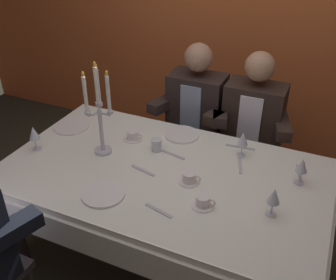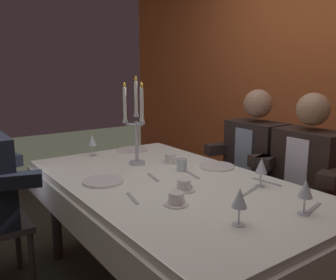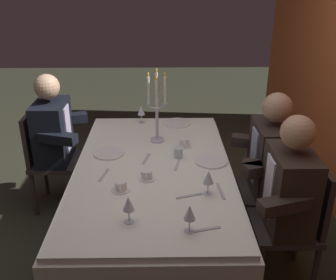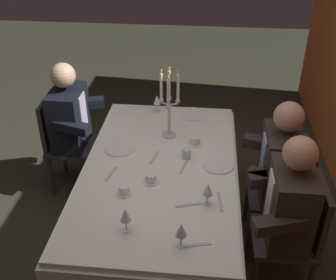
{
  "view_description": "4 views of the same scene",
  "coord_description": "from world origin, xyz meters",
  "px_view_note": "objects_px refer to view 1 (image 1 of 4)",
  "views": [
    {
      "loc": [
        0.79,
        -1.69,
        2.09
      ],
      "look_at": [
        -0.02,
        0.12,
        0.88
      ],
      "focal_mm": 41.51,
      "sensor_mm": 36.0,
      "label": 1
    },
    {
      "loc": [
        1.64,
        -1.18,
        1.39
      ],
      "look_at": [
        -0.16,
        0.09,
        0.95
      ],
      "focal_mm": 38.26,
      "sensor_mm": 36.0,
      "label": 2
    },
    {
      "loc": [
        2.44,
        0.07,
        2.04
      ],
      "look_at": [
        -0.08,
        0.11,
        0.91
      ],
      "focal_mm": 41.4,
      "sensor_mm": 36.0,
      "label": 3
    },
    {
      "loc": [
        2.4,
        0.3,
        2.48
      ],
      "look_at": [
        -0.03,
        0.06,
        0.95
      ],
      "focal_mm": 43.8,
      "sensor_mm": 36.0,
      "label": 4
    }
  ],
  "objects_px": {
    "wine_glass_0": "(302,166)",
    "coffee_cup_2": "(189,178)",
    "dinner_plate_0": "(72,126)",
    "wine_glass_3": "(243,140)",
    "seated_diner_1": "(197,106)",
    "wine_glass_1": "(34,133)",
    "dinner_plate_2": "(103,194)",
    "candelabra": "(100,114)",
    "coffee_cup_0": "(133,136)",
    "dining_table": "(163,186)",
    "wine_glass_2": "(274,197)",
    "water_tumbler_0": "(157,145)",
    "seated_diner_2": "(253,118)",
    "dinner_plate_1": "(182,135)",
    "coffee_cup_1": "(203,201)"
  },
  "relations": [
    {
      "from": "dinner_plate_1",
      "to": "coffee_cup_1",
      "type": "xyz_separation_m",
      "value": [
        0.38,
        -0.62,
        0.02
      ]
    },
    {
      "from": "seated_diner_2",
      "to": "wine_glass_3",
      "type": "bearing_deg",
      "value": -84.71
    },
    {
      "from": "wine_glass_2",
      "to": "seated_diner_2",
      "type": "distance_m",
      "value": 1.06
    },
    {
      "from": "dinner_plate_0",
      "to": "wine_glass_0",
      "type": "relative_size",
      "value": 1.49
    },
    {
      "from": "candelabra",
      "to": "seated_diner_2",
      "type": "xyz_separation_m",
      "value": [
        0.76,
        0.86,
        -0.27
      ]
    },
    {
      "from": "coffee_cup_0",
      "to": "coffee_cup_2",
      "type": "distance_m",
      "value": 0.58
    },
    {
      "from": "wine_glass_3",
      "to": "water_tumbler_0",
      "type": "xyz_separation_m",
      "value": [
        -0.51,
        -0.16,
        -0.08
      ]
    },
    {
      "from": "candelabra",
      "to": "wine_glass_3",
      "type": "bearing_deg",
      "value": 21.76
    },
    {
      "from": "wine_glass_1",
      "to": "wine_glass_2",
      "type": "relative_size",
      "value": 1.0
    },
    {
      "from": "water_tumbler_0",
      "to": "dinner_plate_1",
      "type": "bearing_deg",
      "value": 71.93
    },
    {
      "from": "dinner_plate_2",
      "to": "seated_diner_1",
      "type": "bearing_deg",
      "value": 86.22
    },
    {
      "from": "wine_glass_3",
      "to": "dining_table",
      "type": "bearing_deg",
      "value": -137.04
    },
    {
      "from": "wine_glass_3",
      "to": "candelabra",
      "type": "bearing_deg",
      "value": -158.24
    },
    {
      "from": "wine_glass_0",
      "to": "wine_glass_1",
      "type": "distance_m",
      "value": 1.62
    },
    {
      "from": "wine_glass_3",
      "to": "wine_glass_2",
      "type": "bearing_deg",
      "value": -58.98
    },
    {
      "from": "dining_table",
      "to": "coffee_cup_2",
      "type": "xyz_separation_m",
      "value": [
        0.18,
        -0.04,
        0.15
      ]
    },
    {
      "from": "wine_glass_3",
      "to": "seated_diner_1",
      "type": "bearing_deg",
      "value": 132.89
    },
    {
      "from": "candelabra",
      "to": "coffee_cup_2",
      "type": "relative_size",
      "value": 4.54
    },
    {
      "from": "dining_table",
      "to": "wine_glass_1",
      "type": "bearing_deg",
      "value": -171.9
    },
    {
      "from": "wine_glass_0",
      "to": "coffee_cup_1",
      "type": "distance_m",
      "value": 0.6
    },
    {
      "from": "wine_glass_3",
      "to": "coffee_cup_1",
      "type": "xyz_separation_m",
      "value": [
        -0.06,
        -0.55,
        -0.09
      ]
    },
    {
      "from": "dinner_plate_2",
      "to": "coffee_cup_0",
      "type": "xyz_separation_m",
      "value": [
        -0.13,
        0.58,
        0.02
      ]
    },
    {
      "from": "coffee_cup_0",
      "to": "dining_table",
      "type": "bearing_deg",
      "value": -36.09
    },
    {
      "from": "dinner_plate_1",
      "to": "coffee_cup_2",
      "type": "relative_size",
      "value": 1.78
    },
    {
      "from": "dinner_plate_1",
      "to": "coffee_cup_0",
      "type": "bearing_deg",
      "value": -147.12
    },
    {
      "from": "dinner_plate_2",
      "to": "coffee_cup_2",
      "type": "relative_size",
      "value": 1.8
    },
    {
      "from": "seated_diner_1",
      "to": "wine_glass_1",
      "type": "bearing_deg",
      "value": -125.53
    },
    {
      "from": "seated_diner_1",
      "to": "candelabra",
      "type": "bearing_deg",
      "value": -109.9
    },
    {
      "from": "dinner_plate_2",
      "to": "wine_glass_3",
      "type": "xyz_separation_m",
      "value": [
        0.58,
        0.69,
        0.11
      ]
    },
    {
      "from": "candelabra",
      "to": "wine_glass_1",
      "type": "xyz_separation_m",
      "value": [
        -0.41,
        -0.15,
        -0.15
      ]
    },
    {
      "from": "wine_glass_3",
      "to": "dinner_plate_2",
      "type": "bearing_deg",
      "value": -130.11
    },
    {
      "from": "dining_table",
      "to": "wine_glass_3",
      "type": "xyz_separation_m",
      "value": [
        0.38,
        0.35,
        0.23
      ]
    },
    {
      "from": "wine_glass_2",
      "to": "wine_glass_0",
      "type": "bearing_deg",
      "value": 74.81
    },
    {
      "from": "candelabra",
      "to": "wine_glass_3",
      "type": "relative_size",
      "value": 3.66
    },
    {
      "from": "water_tumbler_0",
      "to": "wine_glass_0",
      "type": "bearing_deg",
      "value": 1.52
    },
    {
      "from": "dinner_plate_0",
      "to": "coffee_cup_0",
      "type": "distance_m",
      "value": 0.48
    },
    {
      "from": "water_tumbler_0",
      "to": "dinner_plate_0",
      "type": "bearing_deg",
      "value": 178.41
    },
    {
      "from": "wine_glass_0",
      "to": "coffee_cup_2",
      "type": "distance_m",
      "value": 0.63
    },
    {
      "from": "dining_table",
      "to": "coffee_cup_0",
      "type": "height_order",
      "value": "coffee_cup_0"
    },
    {
      "from": "candelabra",
      "to": "dinner_plate_0",
      "type": "xyz_separation_m",
      "value": [
        -0.38,
        0.18,
        -0.26
      ]
    },
    {
      "from": "wine_glass_1",
      "to": "seated_diner_1",
      "type": "bearing_deg",
      "value": 54.47
    },
    {
      "from": "dinner_plate_1",
      "to": "wine_glass_3",
      "type": "bearing_deg",
      "value": -9.41
    },
    {
      "from": "dinner_plate_0",
      "to": "wine_glass_3",
      "type": "relative_size",
      "value": 1.49
    },
    {
      "from": "dinner_plate_1",
      "to": "wine_glass_0",
      "type": "bearing_deg",
      "value": -14.78
    },
    {
      "from": "dinner_plate_2",
      "to": "water_tumbler_0",
      "type": "bearing_deg",
      "value": 82.4
    },
    {
      "from": "candelabra",
      "to": "seated_diner_2",
      "type": "height_order",
      "value": "candelabra"
    },
    {
      "from": "coffee_cup_0",
      "to": "coffee_cup_2",
      "type": "bearing_deg",
      "value": -28.56
    },
    {
      "from": "water_tumbler_0",
      "to": "coffee_cup_0",
      "type": "bearing_deg",
      "value": 164.53
    },
    {
      "from": "dining_table",
      "to": "dinner_plate_1",
      "type": "distance_m",
      "value": 0.44
    },
    {
      "from": "wine_glass_0",
      "to": "seated_diner_2",
      "type": "relative_size",
      "value": 0.13
    }
  ]
}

